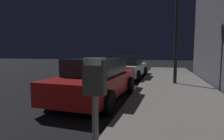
# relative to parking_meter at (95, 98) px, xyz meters

# --- Properties ---
(parking_meter) EXTENTS (0.19, 0.19, 1.43)m
(parking_meter) POSITION_rel_parking_meter_xyz_m (0.00, 0.00, 0.00)
(parking_meter) COLOR #59595B
(parking_meter) RESTS_ON sidewalk
(car_red) EXTENTS (2.15, 4.29, 1.43)m
(car_red) POSITION_rel_parking_meter_xyz_m (-1.63, 4.35, -0.52)
(car_red) COLOR maroon
(car_red) RESTS_ON ground
(car_white) EXTENTS (2.29, 4.36, 1.43)m
(car_white) POSITION_rel_parking_meter_xyz_m (-1.63, 9.89, -0.53)
(car_white) COLOR silver
(car_white) RESTS_ON ground
(street_lamp) EXTENTS (0.44, 0.44, 5.03)m
(street_lamp) POSITION_rel_parking_meter_xyz_m (1.17, 7.71, 2.28)
(street_lamp) COLOR black
(street_lamp) RESTS_ON sidewalk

